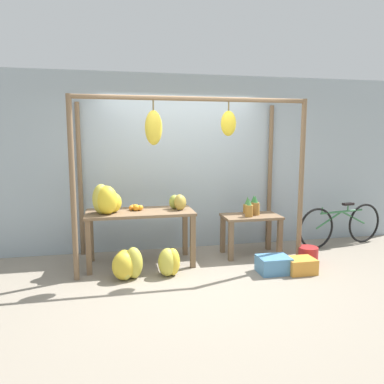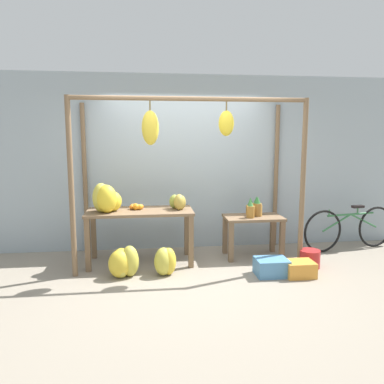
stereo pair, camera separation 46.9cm
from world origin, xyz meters
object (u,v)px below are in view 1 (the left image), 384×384
Objects in this scene: banana_pile_ground_left at (126,265)px; papaya_pile at (178,202)px; banana_pile_ground_right at (169,262)px; blue_bucket at (308,255)px; pineapple_cluster at (252,207)px; orange_pile at (136,208)px; fruit_crate_white at (274,265)px; parked_bicycle at (341,225)px; banana_pile_on_table at (106,201)px; fruit_crate_purple at (300,266)px.

papaya_pile is (0.77, 0.52, 0.70)m from banana_pile_ground_left.
blue_bucket is (2.03, 0.05, -0.06)m from banana_pile_ground_right.
pineapple_cluster is at bearing 25.40° from banana_pile_ground_right.
banana_pile_ground_left is at bearing -106.13° from orange_pile.
orange_pile is 2.07m from fruit_crate_white.
pineapple_cluster is 2.14m from banana_pile_ground_left.
banana_pile_on_table is at bearing -175.43° from parked_bicycle.
banana_pile_on_table reaches higher than banana_pile_ground_right.
papaya_pile is (1.01, 0.06, -0.07)m from banana_pile_on_table.
banana_pile_on_table is 0.45m from orange_pile.
fruit_crate_white is at bearing -149.48° from parked_bicycle.
blue_bucket is (2.42, -0.55, -0.70)m from orange_pile.
pineapple_cluster reaches higher than fruit_crate_white.
banana_pile_ground_right is at bearing -165.46° from parked_bicycle.
banana_pile_ground_right reaches higher than fruit_crate_white.
banana_pile_ground_right is at bearing -111.81° from papaya_pile.
fruit_crate_white is at bearing -16.77° from banana_pile_on_table.
orange_pile is at bearing 167.18° from blue_bucket.
papaya_pile reaches higher than fruit_crate_purple.
fruit_crate_purple is (2.30, -0.28, -0.08)m from banana_pile_ground_left.
pineapple_cluster is at bearing 18.32° from banana_pile_ground_left.
blue_bucket is at bearing -143.90° from parked_bicycle.
parked_bicycle reaches higher than banana_pile_ground_right.
parked_bicycle is at bearing 4.57° from banana_pile_on_table.
banana_pile_ground_right is 3.14m from parked_bicycle.
banana_pile_ground_right is 0.99× the size of fruit_crate_purple.
fruit_crate_white is at bearing -7.38° from banana_pile_ground_right.
banana_pile_on_table is 2.42× the size of orange_pile.
orange_pile is at bearing -176.95° from parked_bicycle.
banana_pile_ground_left is at bearing -145.88° from papaya_pile.
parked_bicycle is at bearing 3.05° from orange_pile.
papaya_pile reaches higher than pineapple_cluster.
papaya_pile is at bearing -174.06° from pineapple_cluster.
fruit_crate_white is at bearing -90.36° from pineapple_cluster.
fruit_crate_white is 1.58m from papaya_pile.
pineapple_cluster reaches higher than orange_pile.
banana_pile_ground_right is 1.32× the size of blue_bucket.
parked_bicycle is 1.68m from fruit_crate_purple.
banana_pile_ground_right is at bearing 172.62° from fruit_crate_white.
parked_bicycle reaches higher than blue_bucket.
banana_pile_ground_right is (-1.40, -0.66, -0.56)m from pineapple_cluster.
fruit_crate_white is 1.48× the size of blue_bucket.
banana_pile_ground_right is at bearing -1.66° from banana_pile_ground_left.
parked_bicycle is (1.64, 0.97, 0.25)m from fruit_crate_white.
orange_pile is 0.72× the size of blue_bucket.
pineapple_cluster is 1.68m from parked_bicycle.
banana_pile_ground_right is 0.91m from papaya_pile.
papaya_pile is at bearing -175.02° from parked_bicycle.
banana_pile_on_table reaches higher than banana_pile_ground_left.
pineapple_cluster reaches higher than blue_bucket.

